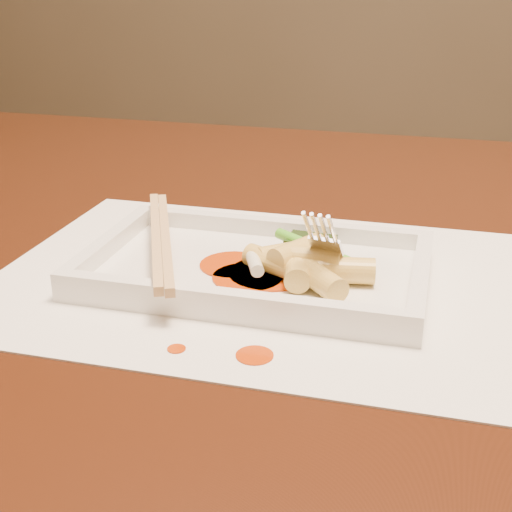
% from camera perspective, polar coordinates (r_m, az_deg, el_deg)
% --- Properties ---
extents(table, '(1.40, 0.90, 0.75)m').
position_cam_1_polar(table, '(0.66, 7.76, -7.85)').
color(table, black).
rests_on(table, ground).
extents(placemat, '(0.40, 0.30, 0.00)m').
position_cam_1_polar(placemat, '(0.55, 0.00, -1.79)').
color(placemat, white).
rests_on(placemat, table).
extents(sauce_splatter_a, '(0.02, 0.02, 0.00)m').
position_cam_1_polar(sauce_splatter_a, '(0.45, -0.11, -7.95)').
color(sauce_splatter_a, '#BD3705').
rests_on(sauce_splatter_a, placemat).
extents(sauce_splatter_b, '(0.01, 0.01, 0.00)m').
position_cam_1_polar(sauce_splatter_b, '(0.46, -6.38, -7.38)').
color(sauce_splatter_b, '#BD3705').
rests_on(sauce_splatter_b, placemat).
extents(plate_base, '(0.26, 0.16, 0.01)m').
position_cam_1_polar(plate_base, '(0.55, 0.00, -1.34)').
color(plate_base, white).
rests_on(plate_base, placemat).
extents(plate_rim_far, '(0.26, 0.01, 0.01)m').
position_cam_1_polar(plate_rim_far, '(0.61, 1.79, 2.31)').
color(plate_rim_far, white).
rests_on(plate_rim_far, plate_base).
extents(plate_rim_near, '(0.26, 0.01, 0.01)m').
position_cam_1_polar(plate_rim_near, '(0.48, -2.28, -3.59)').
color(plate_rim_near, white).
rests_on(plate_rim_near, plate_base).
extents(plate_rim_left, '(0.01, 0.14, 0.01)m').
position_cam_1_polar(plate_rim_left, '(0.59, -11.72, 0.93)').
color(plate_rim_left, white).
rests_on(plate_rim_left, plate_base).
extents(plate_rim_right, '(0.01, 0.14, 0.01)m').
position_cam_1_polar(plate_rim_right, '(0.53, 13.02, -1.63)').
color(plate_rim_right, white).
rests_on(plate_rim_right, plate_base).
extents(veg_piece, '(0.04, 0.03, 0.01)m').
position_cam_1_polar(veg_piece, '(0.58, 4.39, 0.90)').
color(veg_piece, black).
rests_on(veg_piece, plate_base).
extents(scallion_white, '(0.02, 0.04, 0.01)m').
position_cam_1_polar(scallion_white, '(0.53, -0.18, -0.38)').
color(scallion_white, '#EAEACC').
rests_on(scallion_white, plate_base).
extents(scallion_green, '(0.07, 0.06, 0.01)m').
position_cam_1_polar(scallion_green, '(0.56, 4.73, 0.62)').
color(scallion_green, '#3DA21A').
rests_on(scallion_green, plate_base).
extents(chopstick_a, '(0.09, 0.19, 0.01)m').
position_cam_1_polar(chopstick_a, '(0.57, -8.00, 1.52)').
color(chopstick_a, tan).
rests_on(chopstick_a, plate_rim_near).
extents(chopstick_b, '(0.09, 0.19, 0.01)m').
position_cam_1_polar(chopstick_b, '(0.57, -7.26, 1.45)').
color(chopstick_b, tan).
rests_on(chopstick_b, plate_rim_near).
extents(fork, '(0.09, 0.10, 0.14)m').
position_cam_1_polar(fork, '(0.53, 7.89, 6.37)').
color(fork, silver).
rests_on(fork, plate_base).
extents(sauce_blob_0, '(0.05, 0.05, 0.00)m').
position_cam_1_polar(sauce_blob_0, '(0.53, -0.69, -1.71)').
color(sauce_blob_0, '#BD3705').
rests_on(sauce_blob_0, plate_base).
extents(sauce_blob_1, '(0.06, 0.06, 0.00)m').
position_cam_1_polar(sauce_blob_1, '(0.54, 1.16, -1.39)').
color(sauce_blob_1, '#BD3705').
rests_on(sauce_blob_1, plate_base).
extents(sauce_blob_2, '(0.05, 0.05, 0.00)m').
position_cam_1_polar(sauce_blob_2, '(0.55, -1.83, -0.71)').
color(sauce_blob_2, '#BD3705').
rests_on(sauce_blob_2, plate_base).
extents(rice_cake_0, '(0.04, 0.05, 0.02)m').
position_cam_1_polar(rice_cake_0, '(0.51, 5.20, -1.91)').
color(rice_cake_0, '#E5D06A').
rests_on(rice_cake_0, plate_base).
extents(rice_cake_1, '(0.05, 0.04, 0.02)m').
position_cam_1_polar(rice_cake_1, '(0.55, 2.37, 0.09)').
color(rice_cake_1, '#E5D06A').
rests_on(rice_cake_1, plate_base).
extents(rice_cake_2, '(0.04, 0.05, 0.02)m').
position_cam_1_polar(rice_cake_2, '(0.54, 3.34, 0.29)').
color(rice_cake_2, '#E5D06A').
rests_on(rice_cake_2, plate_base).
extents(rice_cake_3, '(0.03, 0.05, 0.02)m').
position_cam_1_polar(rice_cake_3, '(0.52, 3.38, -1.05)').
color(rice_cake_3, '#E5D06A').
rests_on(rice_cake_3, plate_base).
extents(rice_cake_4, '(0.05, 0.04, 0.02)m').
position_cam_1_polar(rice_cake_4, '(0.54, 1.21, -0.46)').
color(rice_cake_4, '#E5D06A').
rests_on(rice_cake_4, plate_base).
extents(rice_cake_5, '(0.04, 0.02, 0.02)m').
position_cam_1_polar(rice_cake_5, '(0.53, 4.69, -0.24)').
color(rice_cake_5, '#E5D06A').
rests_on(rice_cake_5, plate_base).
extents(rice_cake_6, '(0.05, 0.03, 0.02)m').
position_cam_1_polar(rice_cake_6, '(0.52, 6.95, -1.13)').
color(rice_cake_6, '#E5D06A').
rests_on(rice_cake_6, plate_base).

